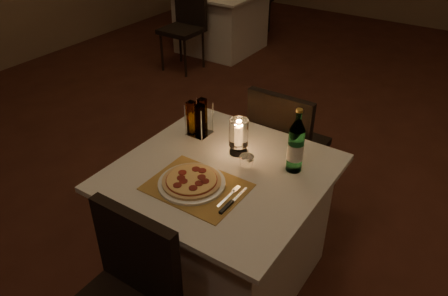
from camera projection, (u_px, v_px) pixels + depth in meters
The scene contains 15 objects.
floor at pixel (290, 226), 2.92m from camera, with size 8.00×10.00×0.02m, color #4D2318.
main_table at pixel (222, 225), 2.37m from camera, with size 1.00×1.00×0.74m.
chair_near at pixel (124, 293), 1.77m from camera, with size 0.42×0.42×0.90m.
chair_far at pixel (285, 140), 2.77m from camera, with size 0.42×0.42×0.90m.
placemat at pixel (197, 187), 2.05m from camera, with size 0.45×0.34×0.00m, color #AB7F3B.
plate at pixel (192, 183), 2.06m from camera, with size 0.32×0.32×0.01m, color white.
pizza at pixel (192, 180), 2.05m from camera, with size 0.28×0.28×0.02m.
fork at pixel (230, 195), 2.00m from camera, with size 0.02×0.18×0.00m.
knife at pixel (229, 204), 1.94m from camera, with size 0.02×0.22×0.01m.
tumbler at pixel (246, 163), 2.16m from camera, with size 0.07×0.07×0.07m, color white, non-canonical shape.
water_bottle at pixel (296, 146), 2.10m from camera, with size 0.08×0.08×0.34m.
hurricane_candle at pixel (239, 134), 2.24m from camera, with size 0.10×0.10×0.19m.
cruet_caddy at pixel (198, 119), 2.41m from camera, with size 0.12×0.12×0.21m.
neighbor_table_left at pixel (221, 21), 5.53m from camera, with size 1.00×1.00×0.74m.
neighbor_chair_la at pixel (186, 21), 4.93m from camera, with size 0.42×0.42×0.90m.
Camera 1 is at (0.84, -2.05, 2.01)m, focal length 35.00 mm.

